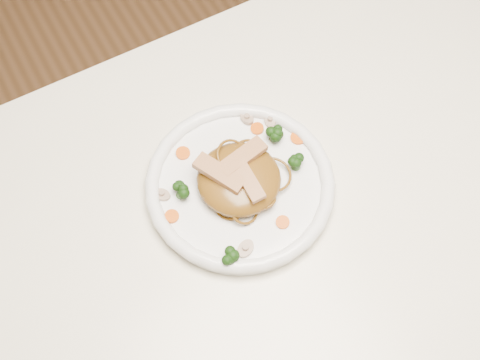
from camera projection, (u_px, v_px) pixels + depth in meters
ground at (278, 352)px, 1.57m from camera, size 4.00×4.00×0.00m
table at (300, 252)px, 0.99m from camera, size 1.20×0.80×0.75m
plate at (240, 187)px, 0.92m from camera, size 0.31×0.31×0.02m
noodle_mound at (239, 179)px, 0.90m from camera, size 0.15×0.15×0.04m
chicken_a at (242, 157)px, 0.89m from camera, size 0.08×0.04×0.01m
chicken_b at (219, 173)px, 0.88m from camera, size 0.06×0.08×0.01m
chicken_c at (249, 181)px, 0.88m from camera, size 0.02×0.06×0.01m
broccoli_0 at (275, 133)px, 0.94m from camera, size 0.03×0.03×0.03m
broccoli_1 at (180, 190)px, 0.90m from camera, size 0.03×0.03×0.03m
broccoli_2 at (229, 256)px, 0.85m from camera, size 0.03×0.03×0.03m
broccoli_3 at (297, 162)px, 0.92m from camera, size 0.03×0.03×0.03m
carrot_0 at (257, 129)px, 0.96m from camera, size 0.02×0.02×0.00m
carrot_1 at (172, 216)px, 0.89m from camera, size 0.02×0.02×0.00m
carrot_2 at (298, 138)px, 0.95m from camera, size 0.03×0.03×0.00m
carrot_3 at (183, 153)px, 0.94m from camera, size 0.02×0.02×0.00m
carrot_4 at (283, 222)px, 0.89m from camera, size 0.02×0.02×0.00m
mushroom_0 at (245, 249)px, 0.87m from camera, size 0.04×0.04×0.01m
mushroom_1 at (270, 121)px, 0.96m from camera, size 0.03×0.03×0.01m
mushroom_2 at (162, 195)px, 0.91m from camera, size 0.03×0.03×0.01m
mushroom_3 at (247, 118)px, 0.97m from camera, size 0.03×0.03×0.01m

